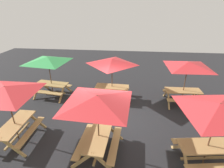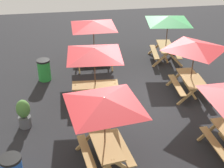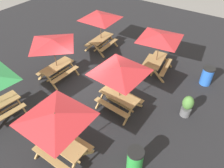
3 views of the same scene
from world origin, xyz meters
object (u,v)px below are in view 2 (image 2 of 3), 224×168
(picnic_table_3, at_px, (94,56))
(picnic_table_1, at_px, (168,22))
(picnic_table_0, at_px, (195,50))
(picnic_table_2, at_px, (93,27))
(trash_bin_green, at_px, (44,70))
(potted_plant_0, at_px, (24,113))
(picnic_table_4, at_px, (104,107))

(picnic_table_3, bearing_deg, picnic_table_1, 44.35)
(picnic_table_0, xyz_separation_m, picnic_table_2, (-3.27, -3.61, 0.00))
(picnic_table_2, xyz_separation_m, trash_bin_green, (1.06, -2.37, -1.49))
(picnic_table_1, height_order, potted_plant_0, picnic_table_1)
(picnic_table_3, relative_size, picnic_table_4, 1.01)
(picnic_table_1, relative_size, picnic_table_4, 1.00)
(picnic_table_0, xyz_separation_m, picnic_table_3, (-0.04, -3.91, 0.00))
(picnic_table_2, height_order, picnic_table_4, same)
(picnic_table_1, bearing_deg, potted_plant_0, -47.14)
(picnic_table_2, relative_size, picnic_table_3, 1.00)
(potted_plant_0, bearing_deg, picnic_table_0, 100.73)
(picnic_table_0, height_order, potted_plant_0, picnic_table_0)
(trash_bin_green, bearing_deg, picnic_table_3, 43.58)
(picnic_table_0, height_order, picnic_table_2, same)
(picnic_table_3, distance_m, trash_bin_green, 3.35)
(picnic_table_1, xyz_separation_m, picnic_table_2, (0.15, -3.63, 0.00))
(picnic_table_4, bearing_deg, picnic_table_1, 141.39)
(picnic_table_1, distance_m, picnic_table_3, 5.19)
(picnic_table_3, bearing_deg, picnic_table_4, -87.95)
(picnic_table_2, xyz_separation_m, picnic_table_4, (6.73, -0.41, 0.00))
(picnic_table_0, bearing_deg, picnic_table_4, -46.75)
(picnic_table_0, bearing_deg, picnic_table_1, -177.96)
(picnic_table_1, relative_size, trash_bin_green, 2.86)
(picnic_table_2, distance_m, trash_bin_green, 3.00)
(picnic_table_0, relative_size, potted_plant_0, 2.17)
(trash_bin_green, bearing_deg, picnic_table_2, 114.10)
(picnic_table_1, relative_size, potted_plant_0, 2.61)
(picnic_table_2, bearing_deg, trash_bin_green, -155.76)
(picnic_table_4, relative_size, potted_plant_0, 2.60)
(picnic_table_4, xyz_separation_m, trash_bin_green, (-5.67, -1.96, -1.49))
(picnic_table_4, distance_m, trash_bin_green, 6.18)
(picnic_table_2, distance_m, picnic_table_4, 6.74)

